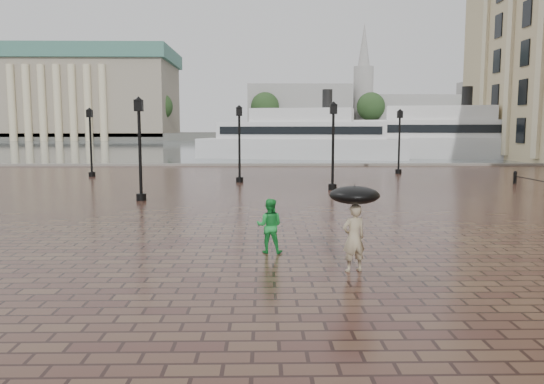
# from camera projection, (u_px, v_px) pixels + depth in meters

# --- Properties ---
(ground) EXTENTS (300.00, 300.00, 0.00)m
(ground) POSITION_uv_depth(u_px,v_px,m) (287.00, 252.00, 13.60)
(ground) COLOR #391F1A
(ground) RESTS_ON ground
(harbour_water) EXTENTS (240.00, 240.00, 0.00)m
(harbour_water) POSITION_uv_depth(u_px,v_px,m) (266.00, 145.00, 104.94)
(harbour_water) COLOR #455054
(harbour_water) RESTS_ON ground
(quay_edge) EXTENTS (80.00, 0.60, 0.30)m
(quay_edge) POSITION_uv_depth(u_px,v_px,m) (270.00, 166.00, 45.37)
(quay_edge) COLOR slate
(quay_edge) RESTS_ON ground
(far_shore) EXTENTS (300.00, 60.00, 2.00)m
(far_shore) POSITION_uv_depth(u_px,v_px,m) (265.00, 136.00, 172.34)
(far_shore) COLOR #4C4C47
(far_shore) RESTS_ON ground
(museum) EXTENTS (57.00, 32.50, 26.00)m
(museum) POSITION_uv_depth(u_px,v_px,m) (77.00, 92.00, 154.60)
(museum) COLOR gray
(museum) RESTS_ON ground
(distant_skyline) EXTENTS (102.50, 22.00, 33.00)m
(distant_skyline) POSITION_uv_depth(u_px,v_px,m) (422.00, 108.00, 162.22)
(distant_skyline) COLOR #989590
(distant_skyline) RESTS_ON ground
(far_trees) EXTENTS (188.00, 8.00, 13.50)m
(far_trees) POSITION_uv_depth(u_px,v_px,m) (265.00, 107.00, 149.50)
(far_trees) COLOR #2D2119
(far_trees) RESTS_ON ground
(street_lamps) EXTENTS (21.44, 14.44, 4.40)m
(street_lamps) POSITION_uv_depth(u_px,v_px,m) (246.00, 143.00, 30.77)
(street_lamps) COLOR black
(street_lamps) RESTS_ON ground
(adult_pedestrian) EXTENTS (0.64, 0.52, 1.51)m
(adult_pedestrian) POSITION_uv_depth(u_px,v_px,m) (354.00, 238.00, 11.66)
(adult_pedestrian) COLOR tan
(adult_pedestrian) RESTS_ON ground
(child_pedestrian) EXTENTS (0.74, 0.62, 1.39)m
(child_pedestrian) POSITION_uv_depth(u_px,v_px,m) (269.00, 226.00, 13.45)
(child_pedestrian) COLOR green
(child_pedestrian) RESTS_ON ground
(ferry_near) EXTENTS (22.69, 10.17, 7.24)m
(ferry_near) POSITION_uv_depth(u_px,v_px,m) (302.00, 138.00, 56.29)
(ferry_near) COLOR silver
(ferry_near) RESTS_ON ground
(ferry_far) EXTENTS (23.98, 10.16, 7.65)m
(ferry_far) POSITION_uv_depth(u_px,v_px,m) (439.00, 137.00, 57.69)
(ferry_far) COLOR silver
(ferry_far) RESTS_ON ground
(umbrella) EXTENTS (1.10, 1.10, 1.09)m
(umbrella) POSITION_uv_depth(u_px,v_px,m) (354.00, 195.00, 11.55)
(umbrella) COLOR black
(umbrella) RESTS_ON ground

